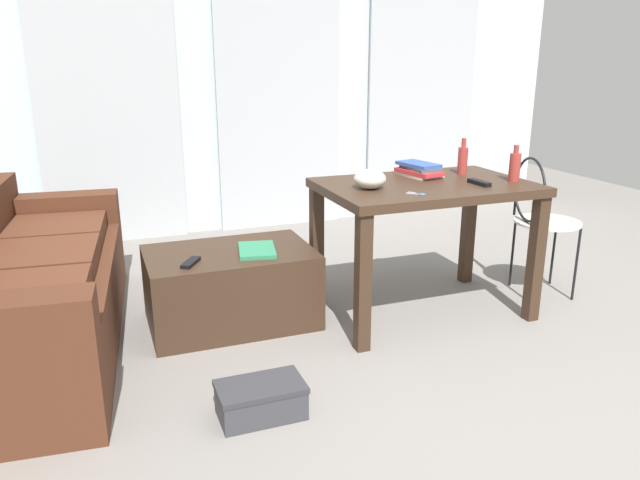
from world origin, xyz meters
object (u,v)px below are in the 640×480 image
craft_table (425,203)px  bottle_far (515,166)px  bowl (370,179)px  coffee_table (231,287)px  book_stack (419,170)px  wire_chair (539,210)px  scissors (418,194)px  tv_remote_on_table (479,183)px  tv_remote_primary (191,263)px  couch (24,292)px  bottle_near (463,160)px  magazine (257,250)px  shoebox (261,400)px

craft_table → bottle_far: bottle_far is taller
craft_table → bowl: bowl is taller
bottle_far → bowl: size_ratio=1.18×
coffee_table → book_stack: 1.30m
craft_table → book_stack: (0.06, 0.19, 0.16)m
wire_chair → craft_table: bearing=179.8°
bottle_far → scissors: 0.69m
tv_remote_on_table → tv_remote_primary: bearing=168.2°
couch → bottle_far: size_ratio=10.09×
scissors → craft_table: bearing=52.3°
coffee_table → bottle_near: bearing=-3.4°
bowl → scissors: bearing=-52.0°
bottle_near → book_stack: (-0.27, 0.04, -0.05)m
coffee_table → bowl: size_ratio=5.24×
wire_chair → couch: bearing=173.9°
couch → book_stack: size_ratio=6.68×
couch → magazine: size_ratio=7.33×
scissors → magazine: 0.93m
wire_chair → bowl: bowl is taller
shoebox → tv_remote_on_table: bearing=22.2°
couch → bottle_far: bearing=-9.6°
tv_remote_on_table → craft_table: bearing=146.2°
craft_table → couch: bearing=171.7°
couch → bottle_near: 2.55m
bottle_far → magazine: 1.53m
bottle_near → coffee_table: bearing=176.6°
couch → coffee_table: (1.06, -0.07, -0.09)m
bottle_far → tv_remote_primary: bearing=172.8°
craft_table → scissors: 0.34m
bottle_far → scissors: bottle_far is taller
bottle_far → book_stack: bearing=142.3°
book_stack → tv_remote_primary: 1.44m
scissors → tv_remote_primary: bearing=163.1°
tv_remote_primary → bowl: bearing=24.0°
coffee_table → bottle_far: 1.75m
tv_remote_on_table → couch: bearing=166.1°
craft_table → tv_remote_on_table: size_ratio=7.32×
bottle_far → bowl: bearing=172.8°
book_stack → tv_remote_on_table: bearing=-61.7°
tv_remote_primary → tv_remote_on_table: bearing=22.4°
craft_table → wire_chair: 0.81m
wire_chair → shoebox: bearing=-159.9°
couch → bottle_far: 2.73m
craft_table → bottle_near: size_ratio=5.44×
bowl → shoebox: size_ratio=0.48×
tv_remote_on_table → tv_remote_primary: tv_remote_on_table is taller
tv_remote_on_table → bowl: bearing=165.8°
tv_remote_on_table → tv_remote_primary: 1.63m
scissors → coffee_table: bearing=151.3°
shoebox → craft_table: bearing=31.7°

